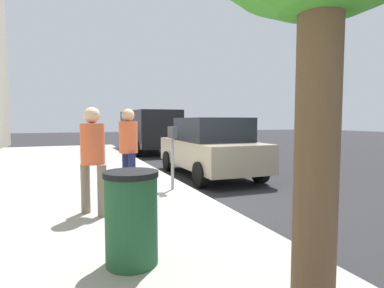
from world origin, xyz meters
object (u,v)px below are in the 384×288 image
pedestrian_bystander (93,152)px  trash_bin (131,218)px  parked_van_far (149,129)px  parking_meter (172,144)px  parked_sedan_near (210,147)px  pedestrian_at_meter (128,143)px

pedestrian_bystander → trash_bin: bearing=-121.8°
trash_bin → pedestrian_bystander: bearing=6.6°
parked_van_far → parking_meter: bearing=169.3°
parking_meter → parked_van_far: size_ratio=0.27×
pedestrian_bystander → parked_van_far: size_ratio=0.34×
pedestrian_bystander → parked_sedan_near: 4.88m
parking_meter → trash_bin: parking_meter is taller
parked_sedan_near → trash_bin: parked_sedan_near is taller
parked_sedan_near → parking_meter: bearing=136.6°
pedestrian_bystander → trash_bin: size_ratio=1.74×
trash_bin → parking_meter: bearing=-24.9°
parking_meter → pedestrian_bystander: (-1.35, 1.80, 0.02)m
pedestrian_at_meter → pedestrian_bystander: (-1.43, 0.84, -0.02)m
parking_meter → pedestrian_at_meter: 0.97m
parking_meter → trash_bin: 3.75m
parking_meter → parked_van_far: 9.76m
parking_meter → pedestrian_at_meter: pedestrian_at_meter is taller
parking_meter → parked_van_far: bearing=-10.7°
pedestrian_bystander → parking_meter: bearing=-1.6°
parking_meter → pedestrian_bystander: bearing=126.8°
pedestrian_bystander → parked_van_far: (10.94, -3.61, 0.07)m
parked_sedan_near → trash_bin: size_ratio=4.38×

